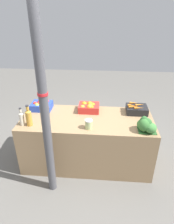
{
  "coord_description": "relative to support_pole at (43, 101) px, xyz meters",
  "views": [
    {
      "loc": [
        0.2,
        -2.42,
        2.14
      ],
      "look_at": [
        0.0,
        0.0,
        0.85
      ],
      "focal_mm": 32.0,
      "sensor_mm": 36.0,
      "label": 1
    }
  ],
  "objects": [
    {
      "name": "ground_plane",
      "position": [
        0.41,
        0.57,
        -1.27
      ],
      "size": [
        10.0,
        10.0,
        0.0
      ],
      "primitive_type": "plane",
      "color": "#605E59"
    },
    {
      "name": "juice_bottle_amber",
      "position": [
        -0.33,
        0.33,
        -0.4
      ],
      "size": [
        0.08,
        0.08,
        0.29
      ],
      "color": "gold",
      "rests_on": "market_table"
    },
    {
      "name": "support_pole",
      "position": [
        0.0,
        0.0,
        0.0
      ],
      "size": [
        0.11,
        0.11,
        2.54
      ],
      "color": "#4C4C51",
      "rests_on": "ground_plane"
    },
    {
      "name": "broccoli_pile",
      "position": [
        1.16,
        0.31,
        -0.43
      ],
      "size": [
        0.24,
        0.22,
        0.2
      ],
      "color": "#2D602D",
      "rests_on": "market_table"
    },
    {
      "name": "juice_bottle_cloudy",
      "position": [
        -0.42,
        0.33,
        -0.41
      ],
      "size": [
        0.06,
        0.06,
        0.25
      ],
      "color": "beige",
      "rests_on": "market_table"
    },
    {
      "name": "apple_crate",
      "position": [
        -0.3,
        0.8,
        -0.45
      ],
      "size": [
        0.3,
        0.25,
        0.14
      ],
      "color": "#2847B7",
      "rests_on": "market_table"
    },
    {
      "name": "orange_crate",
      "position": [
        0.42,
        0.8,
        -0.45
      ],
      "size": [
        0.3,
        0.25,
        0.14
      ],
      "color": "red",
      "rests_on": "market_table"
    },
    {
      "name": "carrot_crate",
      "position": [
        1.12,
        0.8,
        -0.46
      ],
      "size": [
        0.3,
        0.25,
        0.14
      ],
      "color": "black",
      "rests_on": "market_table"
    },
    {
      "name": "market_table",
      "position": [
        0.41,
        0.57,
        -0.89
      ],
      "size": [
        1.85,
        0.79,
        0.75
      ],
      "primitive_type": "cube",
      "color": "#937551",
      "rests_on": "ground_plane"
    },
    {
      "name": "pickle_jar",
      "position": [
        0.45,
        0.32,
        -0.45
      ],
      "size": [
        0.1,
        0.1,
        0.12
      ],
      "color": "#B2C684",
      "rests_on": "market_table"
    }
  ]
}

